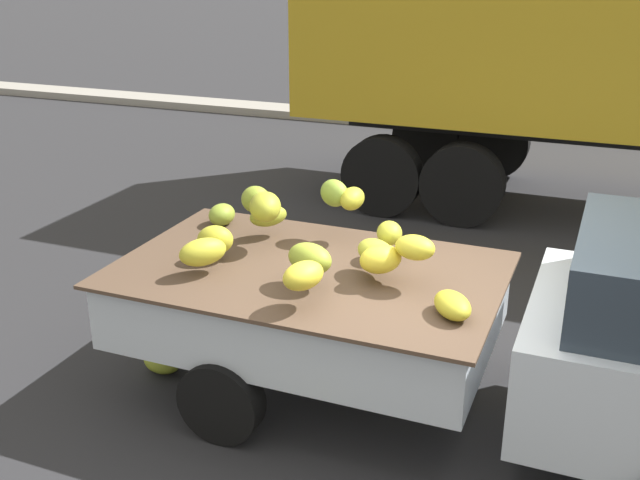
% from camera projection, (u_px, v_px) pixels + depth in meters
% --- Properties ---
extents(ground, '(220.00, 220.00, 0.00)m').
position_uv_depth(ground, '(416.00, 430.00, 5.71)').
color(ground, '#28282B').
extents(curb_strip, '(80.00, 0.80, 0.16)m').
position_uv_depth(curb_strip, '(552.00, 133.00, 14.47)').
color(curb_strip, gray).
rests_on(curb_strip, ground).
extents(pickup_truck, '(5.24, 1.96, 1.70)m').
position_uv_depth(pickup_truck, '(585.00, 338.00, 5.20)').
color(pickup_truck, silver).
rests_on(pickup_truck, ground).
extents(fallen_banana_bunch_near_tailgate, '(0.42, 0.36, 0.19)m').
position_uv_depth(fallen_banana_bunch_near_tailgate, '(162.00, 361.00, 6.48)').
color(fallen_banana_bunch_near_tailgate, olive).
rests_on(fallen_banana_bunch_near_tailgate, ground).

